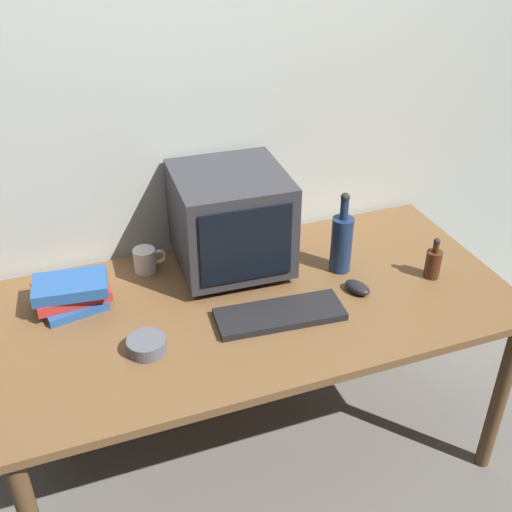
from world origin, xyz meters
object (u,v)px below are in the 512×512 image
at_px(crt_monitor, 231,220).
at_px(mug, 146,260).
at_px(keyboard, 280,314).
at_px(book_stack, 71,293).
at_px(bottle_tall, 342,242).
at_px(cd_spindle, 147,345).
at_px(bottle_short, 433,263).
at_px(computer_mouse, 357,287).

relative_size(crt_monitor, mug, 3.36).
relative_size(keyboard, book_stack, 1.66).
bearing_deg(bottle_tall, mug, 160.66).
height_order(crt_monitor, cd_spindle, crt_monitor).
xyz_separation_m(keyboard, bottle_tall, (0.31, 0.19, 0.10)).
xyz_separation_m(keyboard, book_stack, (-0.63, 0.30, 0.04)).
bearing_deg(cd_spindle, crt_monitor, 42.49).
relative_size(keyboard, bottle_short, 2.65).
relative_size(bottle_tall, cd_spindle, 2.58).
relative_size(crt_monitor, bottle_tall, 1.30).
bearing_deg(book_stack, keyboard, -25.60).
height_order(bottle_short, mug, bottle_short).
xyz_separation_m(bottle_short, mug, (-0.95, 0.39, -0.01)).
bearing_deg(crt_monitor, bottle_short, -25.61).
height_order(keyboard, mug, mug).
distance_m(crt_monitor, bottle_short, 0.73).
distance_m(keyboard, cd_spindle, 0.44).
distance_m(crt_monitor, cd_spindle, 0.56).
bearing_deg(bottle_tall, book_stack, 173.31).
bearing_deg(cd_spindle, computer_mouse, 4.10).
distance_m(bottle_short, cd_spindle, 1.04).
height_order(bottle_tall, bottle_short, bottle_tall).
xyz_separation_m(crt_monitor, bottle_tall, (0.36, -0.15, -0.08)).
distance_m(computer_mouse, bottle_tall, 0.18).
distance_m(computer_mouse, cd_spindle, 0.75).
bearing_deg(crt_monitor, keyboard, -81.54).
relative_size(book_stack, mug, 2.11).
relative_size(crt_monitor, bottle_short, 2.55).
bearing_deg(bottle_short, cd_spindle, -177.46).
bearing_deg(keyboard, computer_mouse, 12.27).
distance_m(book_stack, cd_spindle, 0.36).
height_order(crt_monitor, keyboard, crt_monitor).
xyz_separation_m(bottle_tall, cd_spindle, (-0.75, -0.20, -0.09)).
xyz_separation_m(crt_monitor, keyboard, (0.05, -0.34, -0.18)).
bearing_deg(keyboard, mug, 134.52).
relative_size(crt_monitor, cd_spindle, 3.36).
bearing_deg(bottle_tall, computer_mouse, -92.69).
relative_size(book_stack, cd_spindle, 2.11).
bearing_deg(bottle_short, crt_monitor, 154.39).
height_order(computer_mouse, cd_spindle, cd_spindle).
bearing_deg(bottle_short, book_stack, 167.69).
height_order(keyboard, computer_mouse, computer_mouse).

